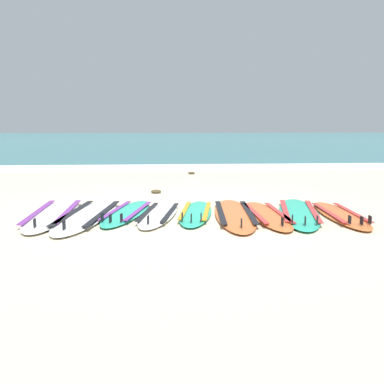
% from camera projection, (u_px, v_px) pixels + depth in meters
% --- Properties ---
extents(ground_plane, '(80.00, 80.00, 0.00)m').
position_uv_depth(ground_plane, '(173.00, 214.00, 6.45)').
color(ground_plane, beige).
extents(sea, '(80.00, 60.00, 0.10)m').
position_uv_depth(sea, '(165.00, 139.00, 42.05)').
color(sea, teal).
rests_on(sea, ground).
extents(wave_foam_strip, '(80.00, 1.02, 0.11)m').
position_uv_depth(wave_foam_strip, '(168.00, 168.00, 13.02)').
color(wave_foam_strip, white).
rests_on(wave_foam_strip, ground).
extents(surfboard_0, '(0.69, 2.54, 0.18)m').
position_uv_depth(surfboard_0, '(53.00, 213.00, 6.31)').
color(surfboard_0, silver).
rests_on(surfboard_0, ground).
extents(surfboard_1, '(0.95, 2.66, 0.18)m').
position_uv_depth(surfboard_1, '(88.00, 215.00, 6.21)').
color(surfboard_1, white).
rests_on(surfboard_1, ground).
extents(surfboard_2, '(0.91, 2.08, 0.18)m').
position_uv_depth(surfboard_2, '(127.00, 212.00, 6.38)').
color(surfboard_2, '#2DB793').
rests_on(surfboard_2, ground).
extents(surfboard_3, '(0.83, 2.01, 0.18)m').
position_uv_depth(surfboard_3, '(159.00, 214.00, 6.26)').
color(surfboard_3, white).
rests_on(surfboard_3, ground).
extents(surfboard_4, '(0.79, 1.98, 0.18)m').
position_uv_depth(surfboard_4, '(196.00, 213.00, 6.36)').
color(surfboard_4, '#2DB793').
rests_on(surfboard_4, ground).
extents(surfboard_5, '(0.78, 2.44, 0.18)m').
position_uv_depth(surfboard_5, '(235.00, 214.00, 6.26)').
color(surfboard_5, orange).
rests_on(surfboard_5, ground).
extents(surfboard_6, '(0.53, 2.08, 0.18)m').
position_uv_depth(surfboard_6, '(267.00, 215.00, 6.21)').
color(surfboard_6, orange).
rests_on(surfboard_6, ground).
extents(surfboard_7, '(1.14, 2.46, 0.18)m').
position_uv_depth(surfboard_7, '(299.00, 213.00, 6.37)').
color(surfboard_7, '#2DB793').
rests_on(surfboard_7, ground).
extents(surfboard_8, '(0.62, 2.04, 0.18)m').
position_uv_depth(surfboard_8, '(340.00, 214.00, 6.23)').
color(surfboard_8, orange).
rests_on(surfboard_8, ground).
extents(seaweed_clump_near_shoreline, '(0.21, 0.17, 0.07)m').
position_uv_depth(seaweed_clump_near_shoreline, '(156.00, 191.00, 8.41)').
color(seaweed_clump_near_shoreline, '#4C4228').
rests_on(seaweed_clump_near_shoreline, ground).
extents(seaweed_clump_mid_sand, '(0.20, 0.16, 0.07)m').
position_uv_depth(seaweed_clump_mid_sand, '(191.00, 173.00, 11.70)').
color(seaweed_clump_mid_sand, '#4C4228').
rests_on(seaweed_clump_mid_sand, ground).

